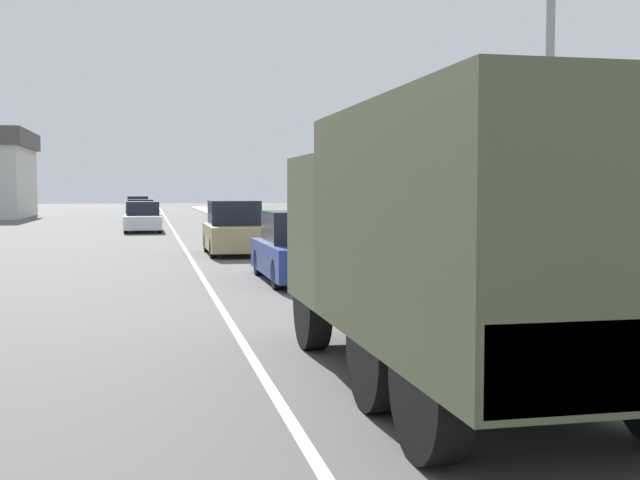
{
  "coord_description": "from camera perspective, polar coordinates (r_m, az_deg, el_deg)",
  "views": [
    {
      "loc": [
        -1.24,
        4.35,
        2.1
      ],
      "look_at": [
        0.75,
        13.64,
        1.5
      ],
      "focal_mm": 45.0,
      "sensor_mm": 36.0,
      "label": 1
    }
  ],
  "objects": [
    {
      "name": "ground_plane",
      "position": [
        35.73,
        -10.08,
        0.17
      ],
      "size": [
        180.0,
        180.0,
        0.0
      ],
      "primitive_type": "plane",
      "color": "#565451"
    },
    {
      "name": "lane_centre_stripe",
      "position": [
        35.73,
        -10.08,
        0.17
      ],
      "size": [
        0.12,
        120.0,
        0.0
      ],
      "color": "silver",
      "rests_on": "ground"
    },
    {
      "name": "sidewalk_right",
      "position": [
        36.16,
        -2.94,
        0.36
      ],
      "size": [
        1.8,
        120.0,
        0.12
      ],
      "color": "beige",
      "rests_on": "ground"
    },
    {
      "name": "grass_strip_right",
      "position": [
        37.12,
        3.78,
        0.36
      ],
      "size": [
        7.0,
        120.0,
        0.02
      ],
      "color": "#4C7538",
      "rests_on": "ground"
    },
    {
      "name": "military_truck",
      "position": [
        8.41,
        9.66,
        0.43
      ],
      "size": [
        2.34,
        6.78,
        2.91
      ],
      "color": "#545B3D",
      "rests_on": "ground"
    },
    {
      "name": "car_nearest_ahead",
      "position": [
        18.43,
        -1.35,
        -0.71
      ],
      "size": [
        1.77,
        4.48,
        1.6
      ],
      "color": "navy",
      "rests_on": "ground"
    },
    {
      "name": "car_second_ahead",
      "position": [
        26.16,
        -6.11,
        0.67
      ],
      "size": [
        1.79,
        4.13,
        1.74
      ],
      "color": "tan",
      "rests_on": "ground"
    },
    {
      "name": "car_third_ahead",
      "position": [
        41.06,
        -12.47,
        1.53
      ],
      "size": [
        1.81,
        4.76,
        1.51
      ],
      "color": "silver",
      "rests_on": "ground"
    },
    {
      "name": "car_fourth_ahead",
      "position": [
        54.17,
        -12.61,
        1.99
      ],
      "size": [
        1.84,
        4.45,
        1.46
      ],
      "color": "navy",
      "rests_on": "ground"
    },
    {
      "name": "car_farthest_ahead",
      "position": [
        69.71,
        -12.81,
        2.35
      ],
      "size": [
        1.92,
        4.74,
        1.55
      ],
      "color": "tan",
      "rests_on": "ground"
    },
    {
      "name": "lamp_post",
      "position": [
        12.98,
        15.33,
        15.47
      ],
      "size": [
        1.69,
        0.24,
        7.98
      ],
      "color": "gray",
      "rests_on": "sidewalk_right"
    }
  ]
}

